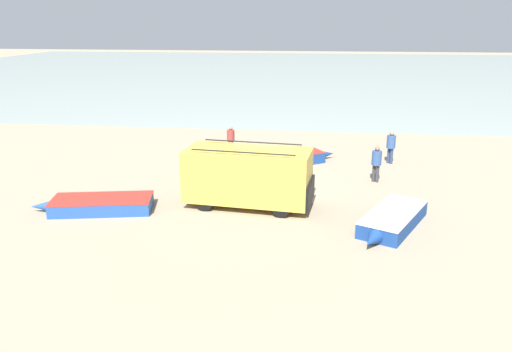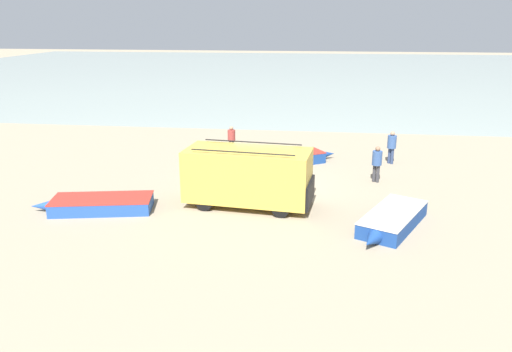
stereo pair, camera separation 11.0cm
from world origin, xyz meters
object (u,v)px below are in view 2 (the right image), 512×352
(parked_van, at_px, (248,175))
(fisherman_0, at_px, (392,144))
(fishing_rowboat_1, at_px, (99,204))
(fisherman_2, at_px, (231,138))
(fishing_rowboat_2, at_px, (286,159))
(fishing_rowboat_0, at_px, (392,220))
(fisherman_1, at_px, (377,161))

(parked_van, relative_size, fisherman_0, 3.03)
(parked_van, xyz_separation_m, fisherman_0, (6.51, 7.05, -0.25))
(parked_van, height_order, fishing_rowboat_1, parked_van)
(fisherman_0, relative_size, fisherman_2, 1.08)
(fisherman_0, bearing_deg, fisherman_2, 126.87)
(fishing_rowboat_2, xyz_separation_m, fisherman_2, (-3.18, 1.64, 0.67))
(parked_van, bearing_deg, fishing_rowboat_0, -9.93)
(fishing_rowboat_1, bearing_deg, fisherman_0, -157.10)
(fishing_rowboat_1, xyz_separation_m, fisherman_0, (12.30, 8.37, 0.77))
(fishing_rowboat_0, relative_size, fishing_rowboat_1, 0.92)
(fishing_rowboat_1, height_order, fishing_rowboat_2, fishing_rowboat_2)
(fishing_rowboat_2, relative_size, fisherman_2, 3.15)
(fishing_rowboat_0, relative_size, fisherman_1, 2.59)
(fishing_rowboat_2, distance_m, fisherman_0, 5.53)
(fishing_rowboat_0, height_order, fishing_rowboat_2, fishing_rowboat_0)
(fisherman_0, distance_m, fisherman_1, 3.44)
(fishing_rowboat_1, relative_size, fisherman_1, 2.81)
(fisherman_2, bearing_deg, fisherman_0, 63.35)
(parked_van, xyz_separation_m, fishing_rowboat_1, (-5.79, -1.31, -1.02))
(fishing_rowboat_1, height_order, fisherman_1, fisherman_1)
(fishing_rowboat_2, xyz_separation_m, fisherman_1, (4.34, -2.41, 0.73))
(parked_van, distance_m, fishing_rowboat_0, 5.78)
(fishing_rowboat_1, relative_size, fishing_rowboat_2, 0.95)
(fishing_rowboat_0, distance_m, fisherman_2, 12.09)
(parked_van, relative_size, fishing_rowboat_0, 1.19)
(fishing_rowboat_2, bearing_deg, fishing_rowboat_0, -92.12)
(parked_van, xyz_separation_m, fishing_rowboat_0, (5.47, -1.57, -1.00))
(fishing_rowboat_1, xyz_separation_m, fishing_rowboat_2, (6.88, 7.51, 0.02))
(fishing_rowboat_0, bearing_deg, fisherman_0, -160.79)
(fishing_rowboat_1, bearing_deg, fisherman_1, -166.89)
(fishing_rowboat_1, height_order, fisherman_0, fisherman_0)
(parked_van, bearing_deg, fishing_rowboat_1, -161.11)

